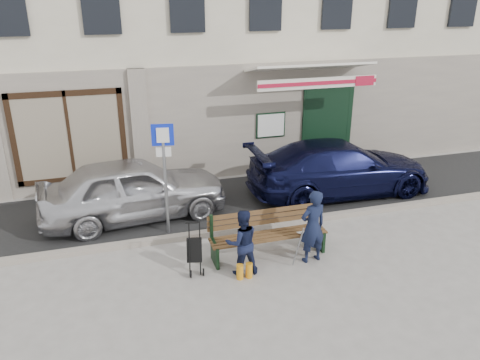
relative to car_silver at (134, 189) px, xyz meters
name	(u,v)px	position (x,y,z in m)	size (l,w,h in m)	color
ground	(244,268)	(1.81, -2.91, -0.73)	(80.00, 80.00, 0.00)	#9E9991
asphalt_lane	(208,204)	(1.81, 0.19, -0.73)	(60.00, 3.20, 0.01)	#282828
curb	(224,231)	(1.81, -1.41, -0.67)	(60.00, 0.18, 0.12)	#9E9384
car_silver	(134,189)	(0.00, 0.00, 0.00)	(1.73, 4.30, 1.47)	silver
car_navy	(340,168)	(5.34, -0.03, -0.02)	(1.99, 4.90, 1.42)	black
parking_sign	(164,163)	(0.63, -1.00, 0.92)	(0.46, 0.12, 2.50)	gray
bench	(266,235)	(2.39, -2.55, -0.27)	(2.40, 1.17, 0.98)	brown
man	(313,227)	(3.19, -3.00, 0.02)	(0.55, 0.36, 1.51)	#121933
woman	(242,242)	(1.74, -3.02, -0.08)	(0.63, 0.49, 1.30)	#131934
stroller	(194,251)	(0.89, -2.72, -0.30)	(0.33, 0.44, 0.98)	black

